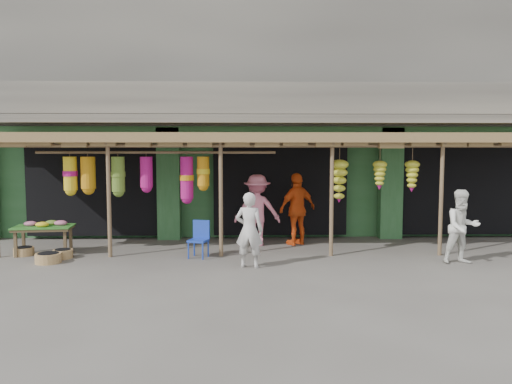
{
  "coord_description": "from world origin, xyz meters",
  "views": [
    {
      "loc": [
        -0.97,
        -11.36,
        2.41
      ],
      "look_at": [
        -0.68,
        1.0,
        1.36
      ],
      "focal_mm": 35.0,
      "sensor_mm": 36.0,
      "label": 1
    }
  ],
  "objects_px": {
    "person_shopper": "(257,210)",
    "person_vendor": "(297,209)",
    "person_front": "(249,230)",
    "person_right": "(462,227)",
    "blue_chair": "(200,237)",
    "flower_table": "(44,228)"
  },
  "relations": [
    {
      "from": "person_front",
      "to": "person_vendor",
      "type": "xyz_separation_m",
      "value": [
        1.25,
        2.45,
        0.14
      ]
    },
    {
      "from": "person_front",
      "to": "person_shopper",
      "type": "bearing_deg",
      "value": -83.35
    },
    {
      "from": "flower_table",
      "to": "person_vendor",
      "type": "height_order",
      "value": "person_vendor"
    },
    {
      "from": "blue_chair",
      "to": "person_vendor",
      "type": "relative_size",
      "value": 0.45
    },
    {
      "from": "flower_table",
      "to": "person_front",
      "type": "bearing_deg",
      "value": -22.42
    },
    {
      "from": "person_right",
      "to": "person_front",
      "type": "bearing_deg",
      "value": 177.44
    },
    {
      "from": "person_shopper",
      "to": "person_vendor",
      "type": "bearing_deg",
      "value": -174.44
    },
    {
      "from": "person_front",
      "to": "person_right",
      "type": "distance_m",
      "value": 4.52
    },
    {
      "from": "person_right",
      "to": "person_shopper",
      "type": "relative_size",
      "value": 0.88
    },
    {
      "from": "person_front",
      "to": "person_right",
      "type": "xyz_separation_m",
      "value": [
        4.51,
        0.25,
        0.01
      ]
    },
    {
      "from": "flower_table",
      "to": "person_vendor",
      "type": "distance_m",
      "value": 6.05
    },
    {
      "from": "person_front",
      "to": "blue_chair",
      "type": "bearing_deg",
      "value": -30.32
    },
    {
      "from": "person_vendor",
      "to": "person_shopper",
      "type": "xyz_separation_m",
      "value": [
        -1.02,
        -0.05,
        -0.02
      ]
    },
    {
      "from": "flower_table",
      "to": "person_vendor",
      "type": "bearing_deg",
      "value": 4.15
    },
    {
      "from": "blue_chair",
      "to": "person_shopper",
      "type": "bearing_deg",
      "value": 63.17
    },
    {
      "from": "blue_chair",
      "to": "person_right",
      "type": "distance_m",
      "value": 5.67
    },
    {
      "from": "person_front",
      "to": "person_vendor",
      "type": "bearing_deg",
      "value": -104.98
    },
    {
      "from": "person_vendor",
      "to": "blue_chair",
      "type": "bearing_deg",
      "value": -0.19
    },
    {
      "from": "flower_table",
      "to": "person_front",
      "type": "height_order",
      "value": "person_front"
    },
    {
      "from": "blue_chair",
      "to": "person_front",
      "type": "distance_m",
      "value": 1.52
    },
    {
      "from": "person_front",
      "to": "person_right",
      "type": "bearing_deg",
      "value": -164.85
    },
    {
      "from": "person_vendor",
      "to": "person_shopper",
      "type": "bearing_deg",
      "value": -29.06
    }
  ]
}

